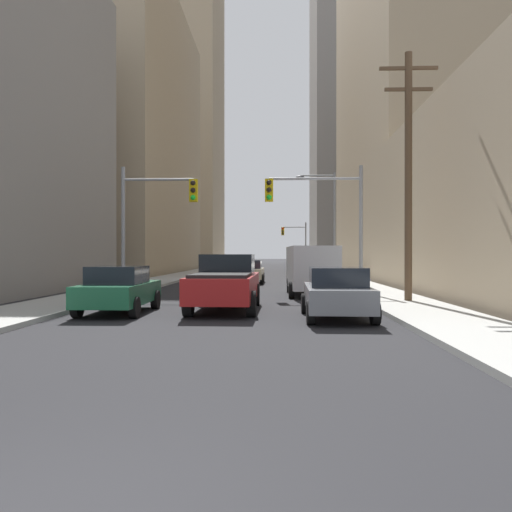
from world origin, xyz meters
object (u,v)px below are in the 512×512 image
object	(u,v)px
sedan_grey	(337,293)
sedan_beige	(249,271)
pickup_truck_red	(226,283)
cargo_van_silver	(311,268)
traffic_signal_near_right	(319,207)
sedan_green	(119,289)
traffic_signal_far_right	(295,238)
traffic_signal_near_left	(155,209)

from	to	relation	value
sedan_grey	sedan_beige	size ratio (longest dim) A/B	1.00
pickup_truck_red	cargo_van_silver	size ratio (longest dim) A/B	1.03
cargo_van_silver	traffic_signal_near_right	xyz separation A→B (m)	(0.35, 0.09, 2.79)
cargo_van_silver	sedan_green	xyz separation A→B (m)	(-6.69, -7.42, -0.52)
cargo_van_silver	traffic_signal_near_right	distance (m)	2.81
pickup_truck_red	traffic_signal_near_right	distance (m)	8.12
sedan_green	sedan_beige	bearing A→B (deg)	79.07
pickup_truck_red	sedan_beige	distance (m)	16.25
sedan_green	traffic_signal_near_right	xyz separation A→B (m)	(7.04, 7.51, 3.31)
sedan_beige	traffic_signal_far_right	distance (m)	33.50
pickup_truck_red	sedan_green	size ratio (longest dim) A/B	1.29
sedan_grey	traffic_signal_near_left	bearing A→B (deg)	130.52
pickup_truck_red	cargo_van_silver	xyz separation A→B (m)	(3.34, 6.42, 0.35)
pickup_truck_red	sedan_green	bearing A→B (deg)	-163.49
sedan_beige	traffic_signal_far_right	world-z (taller)	traffic_signal_far_right
sedan_green	traffic_signal_near_left	distance (m)	8.21
cargo_van_silver	sedan_beige	world-z (taller)	cargo_van_silver
sedan_grey	traffic_signal_near_right	world-z (taller)	traffic_signal_near_right
pickup_truck_red	sedan_green	distance (m)	3.50
sedan_green	sedan_grey	bearing A→B (deg)	-9.83
cargo_van_silver	traffic_signal_far_right	world-z (taller)	traffic_signal_far_right
sedan_beige	traffic_signal_near_left	size ratio (longest dim) A/B	0.71
pickup_truck_red	traffic_signal_near_left	distance (m)	8.22
pickup_truck_red	sedan_grey	world-z (taller)	pickup_truck_red
traffic_signal_far_right	sedan_green	bearing A→B (deg)	-98.63
cargo_van_silver	sedan_beige	distance (m)	10.40
sedan_beige	traffic_signal_near_right	xyz separation A→B (m)	(3.71, -9.73, 3.31)
pickup_truck_red	traffic_signal_near_left	xyz separation A→B (m)	(-3.93, 6.52, 3.10)
pickup_truck_red	sedan_grey	xyz separation A→B (m)	(3.50, -2.18, -0.16)
cargo_van_silver	traffic_signal_near_left	bearing A→B (deg)	179.28
cargo_van_silver	traffic_signal_far_right	bearing A→B (deg)	88.74
sedan_green	traffic_signal_near_right	bearing A→B (deg)	46.83
traffic_signal_near_right	sedan_grey	bearing A→B (deg)	-91.28
sedan_green	traffic_signal_far_right	bearing A→B (deg)	81.37
pickup_truck_red	traffic_signal_near_left	bearing A→B (deg)	121.11
pickup_truck_red	traffic_signal_far_right	xyz separation A→B (m)	(4.29, 49.31, 3.08)
traffic_signal_near_right	traffic_signal_far_right	size ratio (longest dim) A/B	1.00
pickup_truck_red	traffic_signal_near_left	size ratio (longest dim) A/B	0.91
pickup_truck_red	sedan_beige	xyz separation A→B (m)	(-0.02, 16.25, -0.16)
traffic_signal_near_right	traffic_signal_near_left	bearing A→B (deg)	-180.00
pickup_truck_red	cargo_van_silver	bearing A→B (deg)	62.51
pickup_truck_red	traffic_signal_far_right	bearing A→B (deg)	85.03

